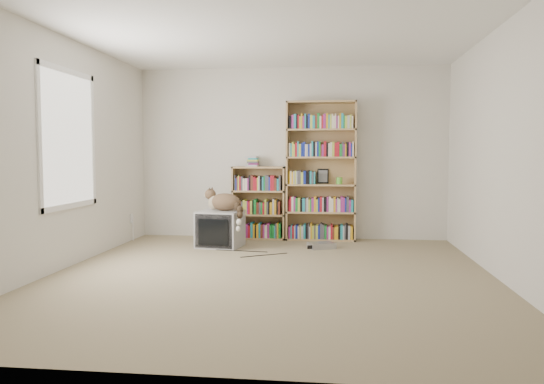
# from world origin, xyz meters

# --- Properties ---
(floor) EXTENTS (4.50, 5.00, 0.01)m
(floor) POSITION_xyz_m (0.00, 0.00, 0.00)
(floor) COLOR gray
(floor) RESTS_ON ground
(wall_back) EXTENTS (4.50, 0.02, 2.50)m
(wall_back) POSITION_xyz_m (0.00, 2.50, 1.25)
(wall_back) COLOR silver
(wall_back) RESTS_ON floor
(wall_front) EXTENTS (4.50, 0.02, 2.50)m
(wall_front) POSITION_xyz_m (0.00, -2.50, 1.25)
(wall_front) COLOR silver
(wall_front) RESTS_ON floor
(wall_left) EXTENTS (0.02, 5.00, 2.50)m
(wall_left) POSITION_xyz_m (-2.25, 0.00, 1.25)
(wall_left) COLOR silver
(wall_left) RESTS_ON floor
(wall_right) EXTENTS (0.02, 5.00, 2.50)m
(wall_right) POSITION_xyz_m (2.25, 0.00, 1.25)
(wall_right) COLOR silver
(wall_right) RESTS_ON floor
(ceiling) EXTENTS (4.50, 5.00, 0.02)m
(ceiling) POSITION_xyz_m (0.00, 0.00, 2.50)
(ceiling) COLOR white
(ceiling) RESTS_ON wall_back
(window) EXTENTS (0.02, 1.22, 1.52)m
(window) POSITION_xyz_m (-2.24, 0.20, 1.40)
(window) COLOR white
(window) RESTS_ON wall_left
(crt_tv) EXTENTS (0.62, 0.57, 0.48)m
(crt_tv) POSITION_xyz_m (-0.87, 1.61, 0.24)
(crt_tv) COLOR #A8A8AA
(crt_tv) RESTS_ON floor
(cat) EXTENTS (0.62, 0.54, 0.51)m
(cat) POSITION_xyz_m (-0.78, 1.60, 0.57)
(cat) COLOR #392717
(cat) RESTS_ON crt_tv
(bookcase_tall) EXTENTS (0.99, 0.30, 1.99)m
(bookcase_tall) POSITION_xyz_m (0.45, 2.36, 0.94)
(bookcase_tall) COLOR tan
(bookcase_tall) RESTS_ON floor
(bookcase_short) EXTENTS (0.77, 0.30, 1.06)m
(bookcase_short) POSITION_xyz_m (-0.45, 2.36, 0.49)
(bookcase_short) COLOR tan
(bookcase_short) RESTS_ON floor
(book_stack) EXTENTS (0.18, 0.23, 0.15)m
(book_stack) POSITION_xyz_m (-0.55, 2.36, 1.13)
(book_stack) COLOR #AD1725
(book_stack) RESTS_ON bookcase_short
(green_mug) EXTENTS (0.09, 0.09, 0.10)m
(green_mug) POSITION_xyz_m (0.71, 2.34, 0.86)
(green_mug) COLOR #5CBC35
(green_mug) RESTS_ON bookcase_tall
(framed_print) EXTENTS (0.16, 0.05, 0.22)m
(framed_print) POSITION_xyz_m (0.47, 2.44, 0.92)
(framed_print) COLOR black
(framed_print) RESTS_ON bookcase_tall
(dvd_player) EXTENTS (0.40, 0.35, 0.08)m
(dvd_player) POSITION_xyz_m (0.48, 1.64, 0.04)
(dvd_player) COLOR #9E9EA3
(dvd_player) RESTS_ON floor
(wall_outlet) EXTENTS (0.01, 0.08, 0.13)m
(wall_outlet) POSITION_xyz_m (-2.24, 1.95, 0.32)
(wall_outlet) COLOR silver
(wall_outlet) RESTS_ON wall_left
(floor_cables) EXTENTS (1.20, 0.70, 0.01)m
(floor_cables) POSITION_xyz_m (-0.05, 1.27, 0.00)
(floor_cables) COLOR black
(floor_cables) RESTS_ON floor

